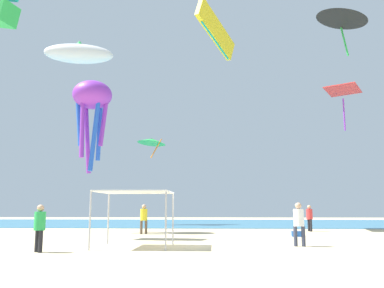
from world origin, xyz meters
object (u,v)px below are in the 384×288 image
canopy_tent (135,194)px  cooler_box (297,234)px  person_rightmost (144,217)px  kite_diamond_red (343,92)px  person_central (299,220)px  kite_octopus_purple (92,100)px  kite_parafoil_yellow (216,31)px  kite_inflatable_white (79,54)px  kite_delta_black (342,15)px  person_near_tent (40,224)px  person_leftmost (309,216)px  kite_delta_green (152,141)px

canopy_tent → cooler_box: 10.76m
person_rightmost → kite_diamond_red: size_ratio=0.47×
person_central → kite_octopus_purple: bearing=-29.4°
person_central → kite_parafoil_yellow: (-3.34, 14.21, 15.20)m
kite_inflatable_white → kite_delta_black: bearing=-55.1°
canopy_tent → kite_parafoil_yellow: size_ratio=0.56×
kite_parafoil_yellow → kite_octopus_purple: bearing=147.2°
kite_delta_black → kite_inflatable_white: bearing=-114.5°
kite_octopus_purple → kite_inflatable_white: 17.00m
kite_octopus_purple → kite_delta_black: bearing=-26.0°
person_near_tent → kite_parafoil_yellow: (6.77, 17.11, 15.26)m
person_near_tent → person_leftmost: bearing=-89.3°
kite_inflatable_white → kite_delta_black: kite_inflatable_white is taller
kite_delta_green → kite_octopus_purple: size_ratio=0.60×
person_near_tent → kite_inflatable_white: (-7.87, 25.73, 17.00)m
kite_delta_green → kite_diamond_red: bearing=-132.3°
kite_octopus_purple → kite_inflatable_white: size_ratio=0.86×
kite_inflatable_white → kite_delta_black: 29.79m
kite_inflatable_white → kite_parafoil_yellow: kite_inflatable_white is taller
kite_octopus_purple → kite_diamond_red: kite_diamond_red is taller
person_leftmost → person_central: (-3.10, -11.55, 0.01)m
kite_delta_green → kite_octopus_purple: bearing=138.3°
person_leftmost → kite_delta_green: size_ratio=0.47×
person_rightmost → kite_octopus_purple: 9.23m
kite_diamond_red → person_central: bearing=97.8°
kite_diamond_red → kite_inflatable_white: kite_inflatable_white is taller
person_central → kite_parafoil_yellow: 21.08m
person_leftmost → kite_inflatable_white: 29.30m
person_rightmost → kite_parafoil_yellow: size_ratio=0.34×
kite_delta_green → kite_delta_black: bearing=-176.1°
cooler_box → kite_parafoil_yellow: (-4.43, 8.11, 16.11)m
kite_octopus_purple → kite_inflatable_white: kite_inflatable_white is taller
person_near_tent → person_leftmost: person_leftmost is taller
person_near_tent → kite_diamond_red: size_ratio=0.44×
person_leftmost → kite_octopus_purple: (-15.28, -2.05, 8.13)m
kite_delta_green → kite_parafoil_yellow: size_ratio=0.72×
person_near_tent → kite_inflatable_white: 31.83m
canopy_tent → kite_diamond_red: size_ratio=0.77×
cooler_box → kite_delta_black: bearing=-53.6°
person_central → person_rightmost: bearing=-36.1°
kite_diamond_red → kite_octopus_purple: bearing=55.3°
kite_diamond_red → kite_parafoil_yellow: 12.94m
person_near_tent → person_rightmost: (2.03, 10.88, 0.06)m
kite_delta_green → person_leftmost: bearing=-159.8°
kite_octopus_purple → person_rightmost: bearing=-23.7°
cooler_box → kite_diamond_red: size_ratio=0.15×
kite_delta_green → person_rightmost: bearing=156.2°
person_leftmost → person_rightmost: bearing=-86.2°
person_leftmost → cooler_box: bearing=-34.2°
person_central → cooler_box: (1.09, 6.10, -0.91)m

